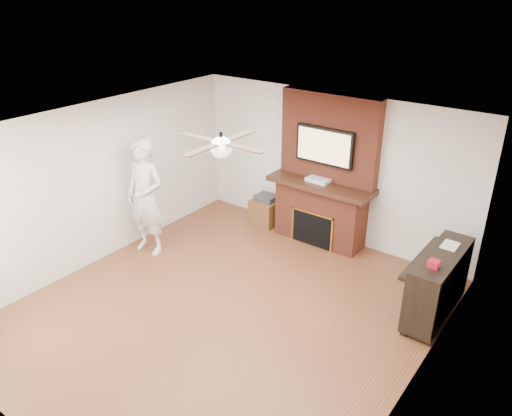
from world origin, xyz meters
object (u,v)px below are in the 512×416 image
Objects in this scene: side_table at (266,210)px; piano at (437,283)px; fireplace at (323,185)px; person at (146,197)px.

side_table is 3.50m from piano.
piano is at bearing -22.55° from fireplace.
piano is (2.27, -0.94, -0.50)m from fireplace.
fireplace is at bearing 158.05° from piano.
fireplace is at bearing 6.07° from side_table.
person is at bearing -165.42° from piano.
fireplace is 2.89m from person.
side_table is at bearing 57.97° from person.
fireplace is 1.33m from side_table.
person reaches higher than piano.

